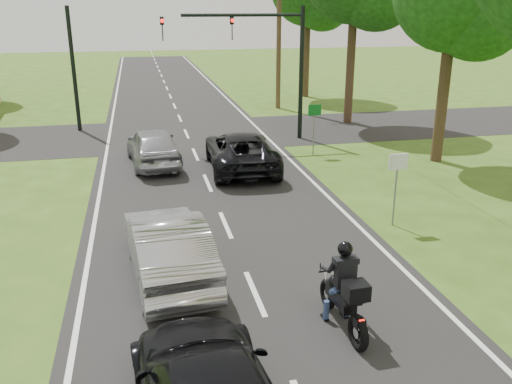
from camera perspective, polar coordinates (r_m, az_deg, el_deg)
ground at (r=12.08m, az=-0.11°, el=-10.64°), size 140.00×140.00×0.00m
road at (r=21.24m, az=-5.82°, el=2.58°), size 8.00×100.00×0.01m
cross_road at (r=27.02m, az=-7.33°, el=6.08°), size 60.00×7.00×0.01m
motorcycle_rider at (r=10.68m, az=9.31°, el=-10.72°), size 0.60×2.14×1.84m
dark_suv at (r=20.75m, az=-1.61°, el=4.37°), size 2.64×5.33×1.45m
silver_sedan at (r=12.59m, az=-9.27°, el=-5.66°), size 2.06×4.76×1.52m
silver_suv at (r=21.69m, az=-10.79°, el=4.76°), size 2.23×4.58×1.50m
traffic_signal at (r=24.95m, az=0.61°, el=14.78°), size 6.38×0.44×6.00m
signal_pole_far at (r=28.58m, az=-18.65°, el=12.06°), size 0.20×0.20×6.00m
utility_pole_far at (r=33.35m, az=2.43°, el=17.45°), size 1.60×0.28×10.00m
sign_white at (r=15.57m, az=14.65°, el=2.04°), size 0.55×0.07×2.12m
sign_green at (r=22.83m, az=6.16°, el=7.84°), size 0.55×0.07×2.12m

